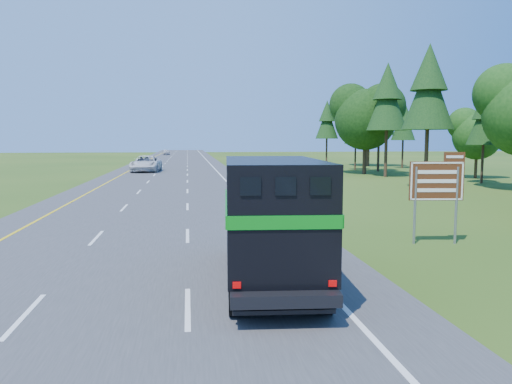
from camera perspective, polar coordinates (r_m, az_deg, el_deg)
The scene contains 9 objects.
ground at distance 10.52m, azimuth -18.26°, elevation -16.67°, with size 300.00×300.00×0.00m, color #244512.
road at distance 59.70m, azimuth -9.60°, elevation 2.12°, with size 15.00×260.00×0.04m, color #38383A.
lane_markings at distance 59.70m, azimuth -9.60°, elevation 2.15°, with size 11.15×260.00×0.01m.
tree_wall_right at distance 46.36m, azimuth 23.80°, elevation 7.99°, with size 16.00×100.00×12.00m, color #133B10, non-canonical shape.
horse_truck at distance 13.84m, azimuth 1.66°, elevation -2.80°, with size 2.98×7.92×3.44m.
white_suv at distance 63.05m, azimuth -12.45°, elevation 3.18°, with size 3.26×7.06×1.96m, color silver.
far_car at distance 130.92m, azimuth -10.23°, elevation 4.51°, with size 1.67×4.14×1.41m, color #BABAC1.
exit_sign at distance 20.17m, azimuth 20.03°, elevation 0.80°, with size 2.07×0.31×3.53m.
delineator at distance 27.50m, azimuth 5.83°, elevation -1.12°, with size 0.09×0.05×1.11m.
Camera 1 is at (1.88, -9.54, 4.01)m, focal length 35.00 mm.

